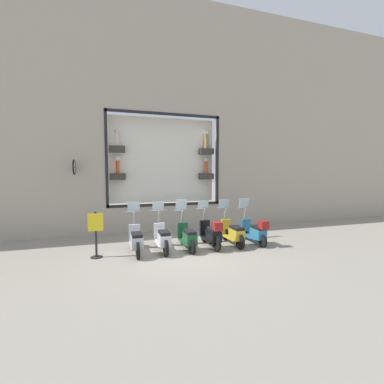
{
  "coord_description": "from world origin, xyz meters",
  "views": [
    {
      "loc": [
        -8.01,
        2.29,
        2.63
      ],
      "look_at": [
        1.8,
        -0.75,
        1.87
      ],
      "focal_mm": 24.0,
      "sensor_mm": 36.0,
      "label": 1
    }
  ],
  "objects_px": {
    "scooter_green_3": "(187,237)",
    "shop_sign_post": "(96,233)",
    "scooter_silver_5": "(136,240)",
    "scooter_yellow_1": "(233,233)",
    "scooter_white_4": "(163,238)",
    "scooter_teal_0": "(255,231)",
    "scooter_black_2": "(212,234)"
  },
  "relations": [
    {
      "from": "scooter_green_3",
      "to": "shop_sign_post",
      "type": "xyz_separation_m",
      "value": [
        -0.02,
        2.96,
        0.34
      ]
    },
    {
      "from": "scooter_green_3",
      "to": "scooter_silver_5",
      "type": "bearing_deg",
      "value": 89.87
    },
    {
      "from": "scooter_yellow_1",
      "to": "scooter_white_4",
      "type": "distance_m",
      "value": 2.61
    },
    {
      "from": "shop_sign_post",
      "to": "scooter_teal_0",
      "type": "bearing_deg",
      "value": -90.56
    },
    {
      "from": "scooter_yellow_1",
      "to": "scooter_white_4",
      "type": "xyz_separation_m",
      "value": [
        0.0,
        2.61,
        0.0
      ]
    },
    {
      "from": "scooter_black_2",
      "to": "scooter_silver_5",
      "type": "distance_m",
      "value": 2.61
    },
    {
      "from": "scooter_black_2",
      "to": "shop_sign_post",
      "type": "distance_m",
      "value": 3.84
    },
    {
      "from": "scooter_yellow_1",
      "to": "scooter_black_2",
      "type": "relative_size",
      "value": 1.0
    },
    {
      "from": "scooter_teal_0",
      "to": "scooter_yellow_1",
      "type": "xyz_separation_m",
      "value": [
        0.07,
        0.87,
        -0.02
      ]
    },
    {
      "from": "scooter_teal_0",
      "to": "scooter_silver_5",
      "type": "height_order",
      "value": "scooter_teal_0"
    },
    {
      "from": "scooter_teal_0",
      "to": "scooter_green_3",
      "type": "bearing_deg",
      "value": 88.48
    },
    {
      "from": "scooter_black_2",
      "to": "scooter_green_3",
      "type": "height_order",
      "value": "scooter_green_3"
    },
    {
      "from": "scooter_green_3",
      "to": "scooter_white_4",
      "type": "distance_m",
      "value": 0.87
    },
    {
      "from": "scooter_white_4",
      "to": "scooter_silver_5",
      "type": "distance_m",
      "value": 0.87
    },
    {
      "from": "scooter_white_4",
      "to": "scooter_silver_5",
      "type": "bearing_deg",
      "value": 89.95
    },
    {
      "from": "scooter_green_3",
      "to": "scooter_silver_5",
      "type": "distance_m",
      "value": 1.74
    },
    {
      "from": "scooter_yellow_1",
      "to": "shop_sign_post",
      "type": "distance_m",
      "value": 4.71
    },
    {
      "from": "scooter_teal_0",
      "to": "scooter_yellow_1",
      "type": "distance_m",
      "value": 0.87
    },
    {
      "from": "scooter_black_2",
      "to": "scooter_silver_5",
      "type": "relative_size",
      "value": 1.0
    },
    {
      "from": "scooter_silver_5",
      "to": "scooter_green_3",
      "type": "bearing_deg",
      "value": -90.13
    },
    {
      "from": "scooter_teal_0",
      "to": "scooter_silver_5",
      "type": "bearing_deg",
      "value": 89.04
    },
    {
      "from": "scooter_white_4",
      "to": "scooter_silver_5",
      "type": "relative_size",
      "value": 1.0
    },
    {
      "from": "scooter_white_4",
      "to": "scooter_teal_0",
      "type": "bearing_deg",
      "value": -91.19
    },
    {
      "from": "scooter_black_2",
      "to": "scooter_green_3",
      "type": "bearing_deg",
      "value": 86.45
    },
    {
      "from": "scooter_green_3",
      "to": "shop_sign_post",
      "type": "distance_m",
      "value": 2.98
    },
    {
      "from": "scooter_teal_0",
      "to": "scooter_white_4",
      "type": "height_order",
      "value": "scooter_teal_0"
    },
    {
      "from": "scooter_white_4",
      "to": "scooter_silver_5",
      "type": "height_order",
      "value": "scooter_silver_5"
    },
    {
      "from": "scooter_yellow_1",
      "to": "shop_sign_post",
      "type": "xyz_separation_m",
      "value": [
        -0.02,
        4.7,
        0.33
      ]
    },
    {
      "from": "scooter_silver_5",
      "to": "shop_sign_post",
      "type": "relative_size",
      "value": 1.25
    },
    {
      "from": "scooter_black_2",
      "to": "shop_sign_post",
      "type": "xyz_separation_m",
      "value": [
        0.04,
        3.83,
        0.28
      ]
    },
    {
      "from": "scooter_yellow_1",
      "to": "scooter_white_4",
      "type": "bearing_deg",
      "value": 89.97
    },
    {
      "from": "scooter_teal_0",
      "to": "scooter_black_2",
      "type": "height_order",
      "value": "scooter_teal_0"
    }
  ]
}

